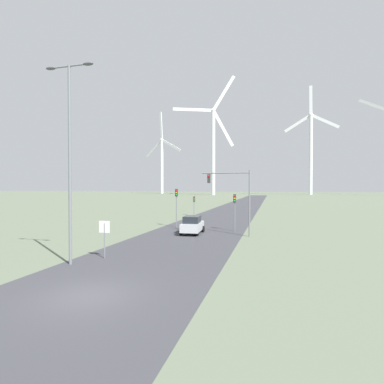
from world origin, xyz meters
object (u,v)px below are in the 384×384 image
(streetlamp, at_px, (70,143))
(stop_sign_near, at_px, (105,232))
(traffic_light_post_near_right, at_px, (235,204))
(car_approaching, at_px, (192,225))
(traffic_light_mast_overhead, at_px, (233,189))
(wind_turbine_center, at_px, (311,146))
(wind_turbine_left, at_px, (213,142))
(traffic_light_post_mid_left, at_px, (194,202))
(traffic_light_post_near_left, at_px, (176,199))
(wind_turbine_far_left, at_px, (162,159))

(streetlamp, distance_m, stop_sign_near, 6.18)
(traffic_light_post_near_right, height_order, car_approaching, traffic_light_post_near_right)
(stop_sign_near, bearing_deg, car_approaching, 76.01)
(traffic_light_mast_overhead, distance_m, wind_turbine_center, 176.16)
(traffic_light_post_near_right, distance_m, wind_turbine_left, 153.78)
(traffic_light_post_near_right, bearing_deg, wind_turbine_left, 101.84)
(streetlamp, height_order, wind_turbine_center, wind_turbine_center)
(traffic_light_post_mid_left, relative_size, wind_turbine_center, 0.05)
(streetlamp, height_order, car_approaching, streetlamp)
(traffic_light_post_near_left, xyz_separation_m, car_approaching, (3.11, -4.29, -2.42))
(stop_sign_near, distance_m, wind_turbine_center, 189.03)
(stop_sign_near, xyz_separation_m, car_approaching, (2.95, 11.83, -0.85))
(stop_sign_near, height_order, traffic_light_post_near_left, traffic_light_post_near_left)
(traffic_light_post_mid_left, height_order, traffic_light_mast_overhead, traffic_light_mast_overhead)
(traffic_light_post_near_left, bearing_deg, car_approaching, -54.04)
(wind_turbine_far_left, height_order, wind_turbine_center, wind_turbine_center)
(streetlamp, relative_size, traffic_light_post_mid_left, 3.80)
(streetlamp, bearing_deg, wind_turbine_far_left, 109.21)
(traffic_light_post_near_right, height_order, traffic_light_mast_overhead, traffic_light_mast_overhead)
(traffic_light_mast_overhead, bearing_deg, wind_turbine_center, 81.05)
(traffic_light_post_near_right, relative_size, wind_turbine_left, 0.05)
(traffic_light_post_near_right, bearing_deg, wind_turbine_far_left, 113.11)
(traffic_light_post_near_left, height_order, wind_turbine_left, wind_turbine_left)
(wind_turbine_far_left, bearing_deg, traffic_light_post_near_right, -66.89)
(streetlamp, bearing_deg, traffic_light_post_near_left, 86.70)
(stop_sign_near, xyz_separation_m, wind_turbine_left, (-24.04, 162.54, 30.44))
(car_approaching, bearing_deg, wind_turbine_left, 100.15)
(stop_sign_near, bearing_deg, wind_turbine_left, 98.41)
(streetlamp, height_order, traffic_light_post_mid_left, streetlamp)
(stop_sign_near, relative_size, traffic_light_post_near_right, 0.63)
(traffic_light_post_near_left, distance_m, car_approaching, 5.83)
(traffic_light_mast_overhead, distance_m, car_approaching, 5.58)
(traffic_light_post_near_left, xyz_separation_m, traffic_light_post_mid_left, (-1.58, 14.41, -0.96))
(stop_sign_near, xyz_separation_m, traffic_light_post_mid_left, (-1.75, 30.53, 0.61))
(stop_sign_near, relative_size, wind_turbine_far_left, 0.04)
(streetlamp, bearing_deg, wind_turbine_center, 79.19)
(traffic_light_post_near_right, bearing_deg, traffic_light_post_mid_left, 118.84)
(wind_turbine_far_left, xyz_separation_m, wind_turbine_left, (45.20, -30.76, 6.63))
(car_approaching, relative_size, wind_turbine_left, 0.06)
(streetlamp, bearing_deg, traffic_light_mast_overhead, 58.25)
(stop_sign_near, distance_m, wind_turbine_left, 167.10)
(traffic_light_post_near_right, bearing_deg, stop_sign_near, -115.12)
(wind_turbine_left, bearing_deg, car_approaching, -79.85)
(stop_sign_near, bearing_deg, traffic_light_post_mid_left, 93.28)
(wind_turbine_left, relative_size, wind_turbine_center, 1.07)
(traffic_light_post_near_left, xyz_separation_m, traffic_light_mast_overhead, (7.31, -4.57, 1.25))
(traffic_light_post_near_left, height_order, traffic_light_post_near_right, traffic_light_post_near_left)
(stop_sign_near, height_order, wind_turbine_left, wind_turbine_left)
(traffic_light_mast_overhead, xyz_separation_m, car_approaching, (-4.19, 0.28, -3.67))
(traffic_light_mast_overhead, bearing_deg, traffic_light_post_mid_left, 115.11)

